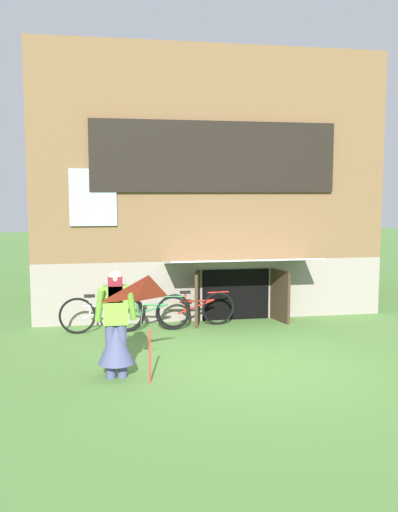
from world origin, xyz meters
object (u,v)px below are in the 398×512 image
object	(u,v)px
person	(116,333)
kite	(149,301)
bicycle_silver	(102,314)
bicycle_red	(196,309)
bicycle_green	(149,313)

from	to	relation	value
person	kite	world-z (taller)	person
person	bicycle_silver	size ratio (longest dim) A/B	0.96
bicycle_red	kite	bearing A→B (deg)	-116.01
person	kite	size ratio (longest dim) A/B	1.07
bicycle_red	bicycle_silver	bearing A→B (deg)	-179.55
kite	bicycle_silver	bearing A→B (deg)	101.30
bicycle_green	bicycle_silver	world-z (taller)	bicycle_silver
kite	bicycle_silver	distance (m)	3.26
kite	bicycle_red	xyz separation A→B (m)	(1.20, 3.30, -0.84)
bicycle_green	kite	bearing A→B (deg)	-89.46
bicycle_red	bicycle_silver	world-z (taller)	bicycle_silver
person	bicycle_red	world-z (taller)	person
bicycle_red	bicycle_green	distance (m)	0.95
kite	bicycle_silver	world-z (taller)	kite
person	bicycle_silver	distance (m)	2.63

